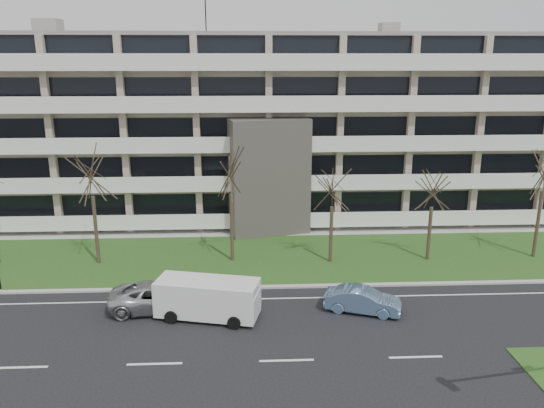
{
  "coord_description": "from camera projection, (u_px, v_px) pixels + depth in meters",
  "views": [
    {
      "loc": [
        -1.69,
        -21.42,
        13.37
      ],
      "look_at": [
        -0.2,
        10.0,
        4.69
      ],
      "focal_mm": 35.0,
      "sensor_mm": 36.0,
      "label": 1
    }
  ],
  "objects": [
    {
      "name": "tree_2",
      "position": [
        90.0,
        169.0,
        33.99
      ],
      "size": [
        4.2,
        4.2,
        8.4
      ],
      "color": "#382B21",
      "rests_on": "ground"
    },
    {
      "name": "sidewalk",
      "position": [
        269.0,
        232.0,
        42.06
      ],
      "size": [
        90.0,
        2.0,
        0.08
      ],
      "primitive_type": "cube",
      "color": "#B2B2AD",
      "rests_on": "ground"
    },
    {
      "name": "blue_sedan",
      "position": [
        363.0,
        300.0,
        28.77
      ],
      "size": [
        4.34,
        2.66,
        1.35
      ],
      "primitive_type": "imported",
      "rotation": [
        0.0,
        0.0,
        1.25
      ],
      "color": "#78A0D1",
      "rests_on": "ground"
    },
    {
      "name": "tree_4",
      "position": [
        333.0,
        184.0,
        34.52
      ],
      "size": [
        3.49,
        3.49,
        6.99
      ],
      "color": "#382B21",
      "rests_on": "ground"
    },
    {
      "name": "ground",
      "position": [
        287.0,
        361.0,
        24.26
      ],
      "size": [
        160.0,
        160.0,
        0.0
      ],
      "primitive_type": "plane",
      "color": "black",
      "rests_on": "ground"
    },
    {
      "name": "apartment_building",
      "position": [
        266.0,
        126.0,
        46.61
      ],
      "size": [
        60.5,
        15.1,
        18.75
      ],
      "color": "tan",
      "rests_on": "ground"
    },
    {
      "name": "grass_verge",
      "position": [
        273.0,
        257.0,
        36.77
      ],
      "size": [
        90.0,
        10.0,
        0.06
      ],
      "primitive_type": "cube",
      "color": "#294818",
      "rests_on": "ground"
    },
    {
      "name": "white_van",
      "position": [
        209.0,
        296.0,
        27.99
      ],
      "size": [
        5.7,
        3.17,
        2.09
      ],
      "rotation": [
        0.0,
        0.0,
        -0.23
      ],
      "color": "white",
      "rests_on": "ground"
    },
    {
      "name": "tree_5",
      "position": [
        433.0,
        186.0,
        35.0
      ],
      "size": [
        3.36,
        3.36,
        6.71
      ],
      "color": "#382B21",
      "rests_on": "ground"
    },
    {
      "name": "silver_pickup",
      "position": [
        161.0,
        296.0,
        29.03
      ],
      "size": [
        5.64,
        2.85,
        1.53
      ],
      "primitive_type": "imported",
      "rotation": [
        0.0,
        0.0,
        1.63
      ],
      "color": "#B7BABF",
      "rests_on": "ground"
    },
    {
      "name": "curb",
      "position": [
        277.0,
        287.0,
        31.94
      ],
      "size": [
        90.0,
        0.35,
        0.12
      ],
      "primitive_type": "cube",
      "color": "#B2B2AD",
      "rests_on": "ground"
    },
    {
      "name": "lane_edge_line",
      "position": [
        278.0,
        298.0,
        30.52
      ],
      "size": [
        90.0,
        0.12,
        0.01
      ],
      "primitive_type": "cube",
      "color": "white",
      "rests_on": "ground"
    },
    {
      "name": "tree_3",
      "position": [
        231.0,
        167.0,
        34.45
      ],
      "size": [
        4.21,
        4.21,
        8.43
      ],
      "color": "#382B21",
      "rests_on": "ground"
    }
  ]
}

